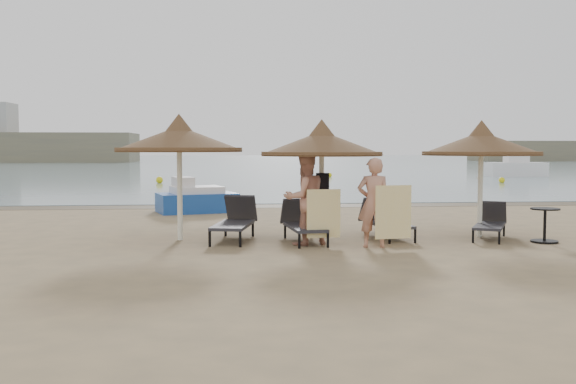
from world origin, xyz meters
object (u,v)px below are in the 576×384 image
(palapa_left, at_px, (179,140))
(lounger_near_left, at_px, (302,223))
(lounger_far_left, at_px, (235,220))
(side_table, at_px, (545,226))
(palapa_right, at_px, (481,144))
(lounger_near_right, at_px, (384,220))
(person_left, at_px, (305,191))
(pedal_boat, at_px, (196,199))
(person_right, at_px, (374,195))
(lounger_far_right, at_px, (490,222))
(palapa_center, at_px, (322,144))

(palapa_left, height_order, lounger_near_left, palapa_left)
(palapa_left, xyz_separation_m, lounger_far_left, (1.22, 0.03, -1.80))
(lounger_near_left, bearing_deg, palapa_left, 166.57)
(lounger_far_left, height_order, side_table, lounger_far_left)
(palapa_left, xyz_separation_m, lounger_near_left, (2.69, -0.34, -1.83))
(palapa_right, xyz_separation_m, lounger_near_right, (-2.18, 0.22, -1.74))
(palapa_left, distance_m, lounger_near_right, 4.98)
(lounger_near_left, relative_size, side_table, 2.76)
(palapa_left, height_order, palapa_right, palapa_left)
(person_left, xyz_separation_m, pedal_boat, (-2.64, 7.12, -0.72))
(person_left, bearing_deg, person_right, 139.45)
(lounger_far_right, bearing_deg, lounger_far_left, -155.32)
(lounger_far_left, distance_m, lounger_far_right, 5.79)
(palapa_center, xyz_separation_m, lounger_far_left, (-1.89, 0.41, -1.70))
(lounger_near_left, relative_size, lounger_near_right, 1.01)
(pedal_boat, bearing_deg, side_table, -59.30)
(palapa_center, relative_size, lounger_near_right, 1.33)
(palapa_right, bearing_deg, lounger_near_left, -177.12)
(lounger_near_left, distance_m, lounger_near_right, 1.99)
(palapa_left, bearing_deg, lounger_far_left, 1.33)
(side_table, bearing_deg, lounger_far_left, 170.54)
(palapa_center, xyz_separation_m, pedal_boat, (-3.08, 6.56, -1.71))
(palapa_left, distance_m, palapa_right, 6.81)
(palapa_center, distance_m, side_table, 5.15)
(side_table, bearing_deg, lounger_near_right, 160.26)
(lounger_far_right, bearing_deg, palapa_center, -150.76)
(palapa_center, xyz_separation_m, lounger_near_left, (-0.42, 0.04, -1.73))
(palapa_center, bearing_deg, side_table, -8.29)
(lounger_near_right, distance_m, person_right, 1.75)
(palapa_right, bearing_deg, person_right, -155.19)
(lounger_near_right, xyz_separation_m, lounger_far_right, (2.37, -0.38, -0.03))
(lounger_near_right, height_order, lounger_far_right, lounger_near_right)
(pedal_boat, bearing_deg, lounger_near_left, -84.41)
(lounger_near_left, xyz_separation_m, pedal_boat, (-2.66, 6.52, 0.02))
(lounger_far_left, bearing_deg, person_left, -22.34)
(palapa_left, bearing_deg, lounger_near_right, 1.07)
(lounger_near_left, bearing_deg, lounger_near_right, 6.35)
(lounger_far_left, distance_m, person_right, 3.23)
(palapa_left, distance_m, palapa_center, 3.13)
(palapa_left, relative_size, person_right, 1.32)
(lounger_far_left, relative_size, lounger_far_right, 1.20)
(lounger_far_left, bearing_deg, person_right, -15.70)
(palapa_right, height_order, lounger_near_right, palapa_right)
(lounger_near_right, xyz_separation_m, pedal_boat, (-4.60, 6.08, 0.02))
(lounger_far_right, xyz_separation_m, side_table, (0.88, -0.79, -0.01))
(person_left, relative_size, person_right, 1.06)
(palapa_center, bearing_deg, lounger_far_right, 1.39)
(palapa_left, relative_size, person_left, 1.24)
(lounger_far_right, bearing_deg, person_left, -143.59)
(side_table, xyz_separation_m, person_left, (-5.22, 0.14, 0.79))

